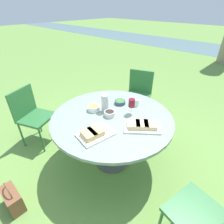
{
  "coord_description": "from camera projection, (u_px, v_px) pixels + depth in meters",
  "views": [
    {
      "loc": [
        1.23,
        -1.27,
        1.92
      ],
      "look_at": [
        0.0,
        0.0,
        0.81
      ],
      "focal_mm": 28.0,
      "sensor_mm": 36.0,
      "label": 1
    }
  ],
  "objects": [
    {
      "name": "cup_water_near",
      "position": [
        136.0,
        103.0,
        2.31
      ],
      "size": [
        0.07,
        0.07,
        0.1
      ],
      "color": "silver",
      "rests_on": "dining_table"
    },
    {
      "name": "handbag",
      "position": [
        12.0,
        199.0,
        1.88
      ],
      "size": [
        0.3,
        0.14,
        0.37
      ],
      "color": "brown",
      "rests_on": "ground_plane"
    },
    {
      "name": "wine_glass",
      "position": [
        132.0,
        103.0,
        2.09
      ],
      "size": [
        0.08,
        0.08,
        0.2
      ],
      "color": "silver",
      "rests_on": "dining_table"
    },
    {
      "name": "platter_charcuterie",
      "position": [
        94.0,
        133.0,
        1.79
      ],
      "size": [
        0.3,
        0.4,
        0.07
      ],
      "color": "white",
      "rests_on": "dining_table"
    },
    {
      "name": "chair_near_left",
      "position": [
        31.0,
        113.0,
        2.61
      ],
      "size": [
        0.56,
        0.57,
        0.89
      ],
      "color": "#2D6B38",
      "rests_on": "ground_plane"
    },
    {
      "name": "bowl_salad",
      "position": [
        120.0,
        102.0,
        2.37
      ],
      "size": [
        0.15,
        0.15,
        0.05
      ],
      "color": "#334256",
      "rests_on": "dining_table"
    },
    {
      "name": "bowl_olives",
      "position": [
        110.0,
        113.0,
        2.11
      ],
      "size": [
        0.13,
        0.13,
        0.06
      ],
      "color": "silver",
      "rests_on": "dining_table"
    },
    {
      "name": "ground_plane",
      "position": [
        112.0,
        160.0,
        2.52
      ],
      "size": [
        40.0,
        40.0,
        0.0
      ],
      "primitive_type": "plane",
      "color": "#668E42"
    },
    {
      "name": "platter_bread_main",
      "position": [
        142.0,
        125.0,
        1.91
      ],
      "size": [
        0.45,
        0.43,
        0.07
      ],
      "color": "white",
      "rests_on": "dining_table"
    },
    {
      "name": "bowl_fries",
      "position": [
        94.0,
        108.0,
        2.22
      ],
      "size": [
        0.15,
        0.15,
        0.07
      ],
      "color": "white",
      "rests_on": "dining_table"
    },
    {
      "name": "chair_near_right",
      "position": [
        209.0,
        218.0,
        1.33
      ],
      "size": [
        0.5,
        0.51,
        0.89
      ],
      "color": "#2D6B38",
      "rests_on": "ground_plane"
    },
    {
      "name": "water_pitcher",
      "position": [
        105.0,
        103.0,
        2.16
      ],
      "size": [
        0.1,
        0.09,
        0.23
      ],
      "color": "silver",
      "rests_on": "dining_table"
    },
    {
      "name": "dining_table",
      "position": [
        112.0,
        122.0,
        2.17
      ],
      "size": [
        1.47,
        1.47,
        0.75
      ],
      "color": "#4C4C51",
      "rests_on": "ground_plane"
    },
    {
      "name": "chair_far_back",
      "position": [
        139.0,
        91.0,
        3.24
      ],
      "size": [
        0.56,
        0.55,
        0.89
      ],
      "color": "#2D6B38",
      "rests_on": "ground_plane"
    }
  ]
}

